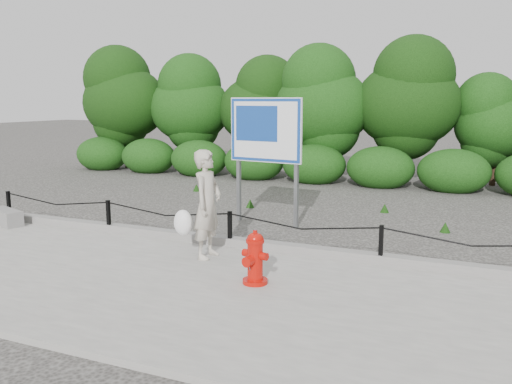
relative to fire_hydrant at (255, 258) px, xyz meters
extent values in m
plane|color=#2D2B28|center=(-1.12, 1.53, -0.43)|extent=(90.00, 90.00, 0.00)
cube|color=gray|center=(-1.12, -0.47, -0.39)|extent=(14.00, 4.00, 0.08)
cube|color=slate|center=(-1.12, 1.58, -0.28)|extent=(14.00, 0.22, 0.14)
cube|color=black|center=(-6.12, 1.53, -0.05)|extent=(0.06, 0.06, 0.60)
cube|color=black|center=(-3.62, 1.53, -0.05)|extent=(0.06, 0.06, 0.60)
cube|color=black|center=(-1.12, 1.53, -0.05)|extent=(0.06, 0.06, 0.60)
cube|color=black|center=(1.38, 1.53, -0.05)|extent=(0.06, 0.06, 0.60)
cylinder|color=black|center=(-4.87, 1.53, 0.17)|extent=(2.50, 0.02, 0.02)
cylinder|color=black|center=(-2.37, 1.53, 0.17)|extent=(2.50, 0.02, 0.02)
cylinder|color=black|center=(0.13, 1.53, 0.17)|extent=(2.50, 0.02, 0.02)
cylinder|color=black|center=(2.63, 1.53, 0.17)|extent=(2.50, 0.02, 0.02)
cylinder|color=black|center=(-9.62, 10.13, 0.66)|extent=(0.18, 0.18, 2.17)
ellipsoid|color=#1E4D12|center=(-9.62, 10.13, 2.17)|extent=(3.20, 2.77, 3.46)
cylinder|color=black|center=(-7.12, 10.53, 0.57)|extent=(0.18, 0.18, 1.99)
ellipsoid|color=#1E4D12|center=(-7.12, 10.53, 1.97)|extent=(2.95, 2.55, 3.19)
cylinder|color=black|center=(-4.62, 10.93, 0.54)|extent=(0.18, 0.18, 1.94)
ellipsoid|color=#1E4D12|center=(-4.62, 10.93, 1.90)|extent=(2.87, 2.48, 3.11)
cylinder|color=black|center=(-2.12, 10.13, 0.60)|extent=(0.18, 0.18, 2.05)
ellipsoid|color=#1E4D12|center=(-2.12, 10.13, 2.04)|extent=(3.04, 2.63, 3.28)
cylinder|color=black|center=(0.38, 10.53, 0.64)|extent=(0.18, 0.18, 2.13)
ellipsoid|color=#1E4D12|center=(0.38, 10.53, 2.13)|extent=(3.16, 2.73, 3.41)
cylinder|color=black|center=(2.88, 10.93, 0.37)|extent=(0.18, 0.18, 1.60)
ellipsoid|color=#1E4D12|center=(2.88, 10.93, 1.49)|extent=(2.36, 2.04, 2.56)
cylinder|color=#B90E06|center=(0.00, 0.01, -0.32)|extent=(0.40, 0.40, 0.06)
cylinder|color=#B90E06|center=(0.00, 0.01, -0.04)|extent=(0.25, 0.25, 0.51)
cylinder|color=#B90E06|center=(0.00, 0.01, 0.24)|extent=(0.29, 0.29, 0.05)
ellipsoid|color=#B90E06|center=(0.00, 0.01, 0.27)|extent=(0.26, 0.26, 0.16)
cylinder|color=#B90E06|center=(0.00, 0.01, 0.36)|extent=(0.07, 0.07, 0.05)
cylinder|color=#B90E06|center=(-0.14, 0.04, 0.05)|extent=(0.11, 0.12, 0.10)
cylinder|color=#B90E06|center=(0.14, -0.02, 0.05)|extent=(0.11, 0.12, 0.10)
cylinder|color=#B90E06|center=(-0.03, -0.14, -0.01)|extent=(0.16, 0.14, 0.14)
cylinder|color=slate|center=(-0.03, -0.12, -0.08)|extent=(0.01, 0.05, 0.11)
imported|color=#B2A998|center=(-1.16, 0.84, 0.49)|extent=(0.42, 0.62, 1.68)
ellipsoid|color=white|center=(-1.51, 0.69, 0.20)|extent=(0.30, 0.24, 0.40)
cube|color=slate|center=(-5.89, 1.22, -0.20)|extent=(0.98, 0.61, 0.30)
cube|color=slate|center=(-2.00, 3.73, 0.85)|extent=(0.08, 0.08, 2.54)
cube|color=slate|center=(-0.67, 3.56, 0.85)|extent=(0.08, 0.08, 2.54)
cube|color=white|center=(-1.34, 3.59, 1.48)|extent=(1.58, 0.25, 1.27)
cube|color=navy|center=(-1.34, 3.56, 1.48)|extent=(1.55, 0.20, 1.23)
cube|color=navy|center=(-1.53, 3.58, 1.61)|extent=(0.95, 0.13, 0.70)
camera|label=1|loc=(2.78, -6.35, 2.08)|focal=38.00mm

